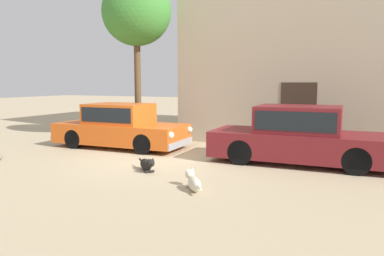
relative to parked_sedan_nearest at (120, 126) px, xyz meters
name	(u,v)px	position (x,y,z in m)	size (l,w,h in m)	color
ground_plane	(157,160)	(2.04, -1.25, -0.70)	(80.00, 80.00, 0.00)	tan
parked_sedan_nearest	(120,126)	(0.00, 0.00, 0.00)	(4.43, 1.79, 1.42)	#D15619
parked_sedan_second	(299,135)	(5.64, -0.10, 0.03)	(4.69, 1.82, 1.50)	maroon
apartment_block	(366,12)	(7.10, 5.30, 3.96)	(12.10, 6.43, 9.32)	tan
stray_dog_spotted	(147,164)	(2.47, -2.48, -0.54)	(0.80, 0.69, 0.38)	black
stray_dog_tan	(193,182)	(4.11, -3.44, -0.54)	(0.66, 0.80, 0.38)	beige
acacia_tree_left	(136,13)	(-0.23, 1.45, 3.82)	(2.49, 2.24, 5.74)	brown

